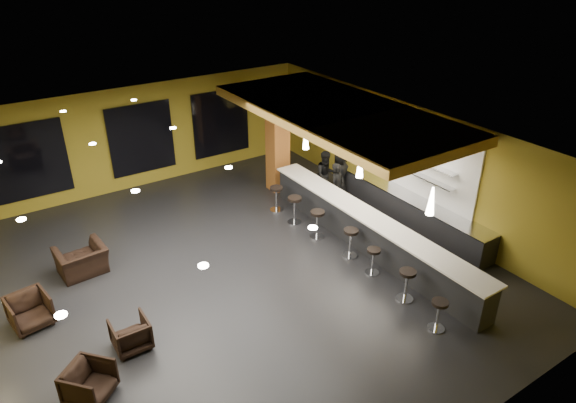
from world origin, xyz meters
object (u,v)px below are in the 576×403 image
bar_stool_0 (439,311)px  bar_stool_1 (407,281)px  prep_counter (406,209)px  pendant_0 (431,201)px  armchair_a (89,383)px  bar_stool_3 (351,239)px  armchair_c (30,311)px  staff_b (326,175)px  column (278,141)px  pendant_2 (306,138)px  pendant_1 (360,165)px  bar_stool_2 (373,258)px  staff_c (340,173)px  bar_stool_6 (276,196)px  bar_counter (368,233)px  staff_a (337,187)px  armchair_b (131,334)px  bar_stool_5 (295,207)px  armchair_d (82,260)px  bar_stool_4 (317,221)px

bar_stool_0 → bar_stool_1: bearing=81.2°
prep_counter → pendant_0: 3.73m
armchair_a → bar_stool_3: 7.25m
prep_counter → armchair_c: (-10.38, 1.25, -0.04)m
pendant_0 → staff_b: (0.92, 5.11, -1.52)m
column → bar_stool_3: size_ratio=4.22×
pendant_2 → bar_stool_3: (-0.65, -3.05, -1.82)m
pendant_1 → bar_stool_2: bearing=-114.7°
staff_c → pendant_2: bearing=156.9°
prep_counter → bar_stool_6: 4.02m
bar_counter → staff_a: size_ratio=5.00×
armchair_b → staff_a: bearing=-161.6°
armchair_b → bar_stool_2: (6.07, -0.81, 0.12)m
column → bar_stool_0: 8.13m
prep_counter → staff_a: 2.21m
bar_counter → armchair_a: size_ratio=10.00×
bar_counter → armchair_b: bearing=-178.5°
armchair_b → pendant_2: bearing=-154.4°
column → staff_b: size_ratio=2.10×
pendant_2 → armchair_c: bearing=-171.5°
bar_stool_3 → bar_stool_5: bar_stool_5 is taller
armchair_a → bar_stool_6: bearing=-9.3°
pendant_2 → bar_stool_1: (-0.76, -5.24, -1.82)m
armchair_a → armchair_c: 2.87m
bar_stool_6 → armchair_c: bearing=-168.4°
staff_c → bar_stool_3: size_ratio=2.01×
pendant_0 → armchair_a: pendant_0 is taller
armchair_c → bar_stool_3: bearing=-22.0°
bar_stool_3 → column: bearing=82.0°
armchair_b → bar_stool_2: size_ratio=1.04×
armchair_b → bar_stool_5: bearing=-156.7°
staff_b → armchair_c: (-9.30, -1.36, -0.45)m
column → pendant_1: bearing=-90.0°
armchair_d → bar_stool_1: size_ratio=1.42×
column → bar_stool_1: size_ratio=4.25×
staff_b → armchair_c: 9.41m
staff_b → bar_stool_4: 2.55m
staff_a → armchair_b: staff_a is taller
bar_counter → armchair_c: bar_counter is taller
bar_counter → bar_stool_5: bar_counter is taller
pendant_2 → armchair_a: (-7.83, -4.07, -1.99)m
armchair_a → pendant_0: bearing=-48.2°
armchair_c → bar_stool_2: 8.17m
bar_stool_5 → armchair_b: bearing=-157.0°
armchair_b → bar_stool_2: bar_stool_2 is taller
staff_a → staff_b: staff_b is taller
bar_stool_4 → bar_stool_6: bearing=92.8°
bar_counter → bar_stool_6: bearing=105.4°
pendant_0 → armchair_b: bearing=164.9°
bar_stool_2 → bar_stool_6: (-0.22, 4.27, 0.06)m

